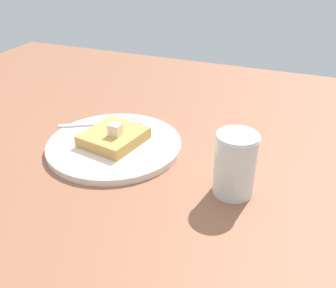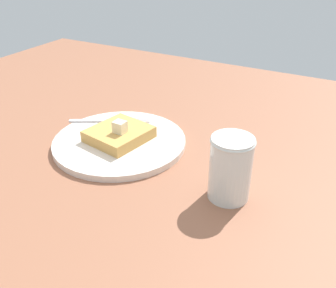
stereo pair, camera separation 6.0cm
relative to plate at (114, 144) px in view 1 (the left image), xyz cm
name	(u,v)px [view 1 (the left image)]	position (x,y,z in cm)	size (l,w,h in cm)	color
table_surface	(80,158)	(-4.94, -4.06, -1.73)	(117.94, 117.94, 2.12)	#935B41
plate	(114,144)	(0.00, 0.00, 0.00)	(24.12, 24.12, 1.18)	silver
toast_slice_center	(114,137)	(0.00, 0.00, 1.54)	(9.33, 10.04, 2.06)	tan
butter_pat_primary	(115,130)	(0.93, -0.87, 3.62)	(2.10, 1.89, 2.10)	#F4E5B5
fork	(106,123)	(-5.06, 5.65, 0.69)	(14.55, 9.29, 0.36)	silver
syrup_jar	(235,166)	(22.86, -4.94, 3.89)	(6.32, 6.32, 9.74)	#562410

